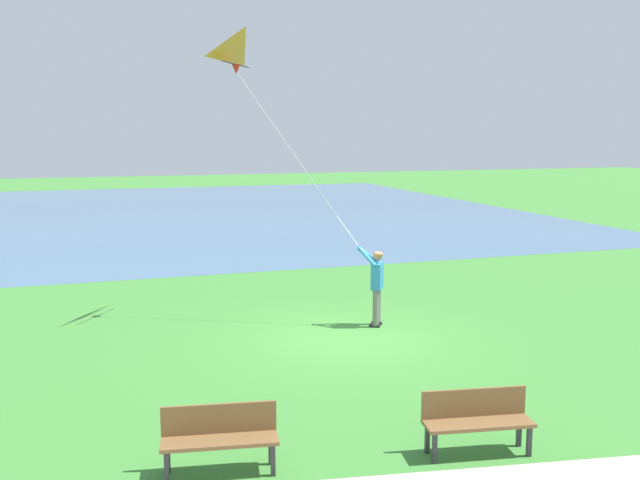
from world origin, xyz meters
The scene contains 6 objects.
ground_plane centered at (0.00, 0.00, 0.00)m, with size 120.00×120.00×0.00m, color #3D7F33.
lake_water centered at (25.72, 4.00, 0.00)m, with size 36.00×44.00×0.01m, color #476B8E.
person_kite_flyer centered at (0.72, -0.94, 1.05)m, with size 0.55×0.62×1.83m.
flying_kite centered at (2.48, 1.60, 6.23)m, with size 2.41×2.94×4.97m.
park_bench_near_walkway centered at (-5.71, 0.25, 0.51)m, with size 0.67×1.55×0.88m.
park_bench_far_walkway centered at (-5.15, 3.71, 0.51)m, with size 0.67×1.55×0.88m.
Camera 1 is at (-13.80, 5.19, 4.38)m, focal length 39.74 mm.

